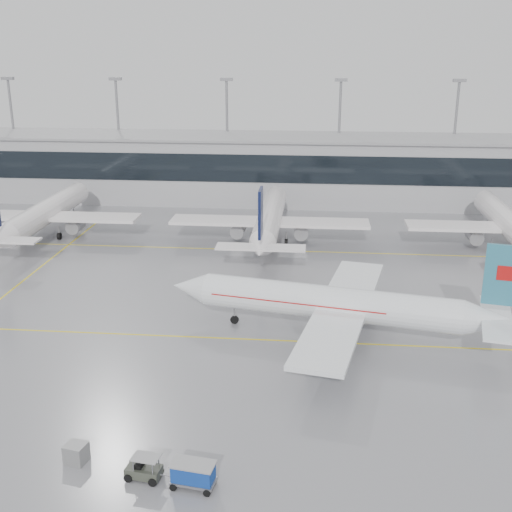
# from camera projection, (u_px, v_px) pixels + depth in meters

# --- Properties ---
(ground) EXTENTS (320.00, 320.00, 0.00)m
(ground) POSITION_uv_depth(u_px,v_px,m) (245.00, 339.00, 65.30)
(ground) COLOR gray
(ground) RESTS_ON ground
(taxi_line_main) EXTENTS (120.00, 0.25, 0.01)m
(taxi_line_main) POSITION_uv_depth(u_px,v_px,m) (245.00, 339.00, 65.30)
(taxi_line_main) COLOR yellow
(taxi_line_main) RESTS_ON ground
(taxi_line_north) EXTENTS (120.00, 0.25, 0.01)m
(taxi_line_north) POSITION_uv_depth(u_px,v_px,m) (267.00, 250.00, 93.68)
(taxi_line_north) COLOR yellow
(taxi_line_north) RESTS_ON ground
(taxi_line_cross) EXTENTS (0.25, 60.00, 0.01)m
(taxi_line_cross) POSITION_uv_depth(u_px,v_px,m) (25.00, 279.00, 82.15)
(taxi_line_cross) COLOR yellow
(taxi_line_cross) RESTS_ON ground
(terminal) EXTENTS (180.00, 15.00, 12.00)m
(terminal) POSITION_uv_depth(u_px,v_px,m) (281.00, 170.00, 122.09)
(terminal) COLOR #9D9DA1
(terminal) RESTS_ON ground
(terminal_glass) EXTENTS (180.00, 0.20, 5.00)m
(terminal_glass) POSITION_uv_depth(u_px,v_px,m) (278.00, 169.00, 114.48)
(terminal_glass) COLOR black
(terminal_glass) RESTS_ON ground
(terminal_roof) EXTENTS (182.00, 16.00, 0.40)m
(terminal_roof) POSITION_uv_depth(u_px,v_px,m) (281.00, 137.00, 120.15)
(terminal_roof) COLOR gray
(terminal_roof) RESTS_ON ground
(light_masts) EXTENTS (156.40, 1.00, 22.60)m
(light_masts) POSITION_uv_depth(u_px,v_px,m) (283.00, 127.00, 125.47)
(light_masts) COLOR gray
(light_masts) RESTS_ON ground
(air_canada_jet) EXTENTS (35.75, 28.79, 11.21)m
(air_canada_jet) POSITION_uv_depth(u_px,v_px,m) (341.00, 305.00, 64.71)
(air_canada_jet) COLOR white
(air_canada_jet) RESTS_ON ground
(parked_jet_b) EXTENTS (29.64, 36.96, 11.72)m
(parked_jet_b) POSITION_uv_depth(u_px,v_px,m) (44.00, 214.00, 99.12)
(parked_jet_b) COLOR white
(parked_jet_b) RESTS_ON ground
(parked_jet_c) EXTENTS (29.64, 36.96, 11.72)m
(parked_jet_c) POSITION_uv_depth(u_px,v_px,m) (270.00, 219.00, 96.01)
(parked_jet_c) COLOR white
(parked_jet_c) RESTS_ON ground
(parked_jet_d) EXTENTS (29.64, 36.96, 11.72)m
(parked_jet_d) POSITION_uv_depth(u_px,v_px,m) (510.00, 225.00, 92.91)
(parked_jet_d) COLOR white
(parked_jet_d) RESTS_ON ground
(baggage_tug) EXTENTS (3.67, 1.84, 1.75)m
(baggage_tug) POSITION_uv_depth(u_px,v_px,m) (144.00, 471.00, 44.09)
(baggage_tug) COLOR #383B32
(baggage_tug) RESTS_ON ground
(baggage_cart) EXTENTS (3.18, 2.09, 1.84)m
(baggage_cart) POSITION_uv_depth(u_px,v_px,m) (193.00, 473.00, 43.12)
(baggage_cart) COLOR gray
(baggage_cart) RESTS_ON ground
(gse_unit) EXTENTS (1.72, 1.64, 1.46)m
(gse_unit) POSITION_uv_depth(u_px,v_px,m) (76.00, 453.00, 45.79)
(gse_unit) COLOR gray
(gse_unit) RESTS_ON ground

